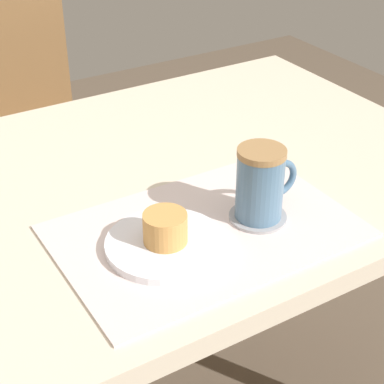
# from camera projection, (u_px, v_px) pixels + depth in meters

# --- Properties ---
(dining_table) EXTENTS (1.24, 0.75, 0.72)m
(dining_table) POSITION_uv_depth(u_px,v_px,m) (124.00, 224.00, 1.13)
(dining_table) COLOR beige
(dining_table) RESTS_ON ground_plane
(wooden_chair) EXTENTS (0.44, 0.44, 0.95)m
(wooden_chair) POSITION_uv_depth(u_px,v_px,m) (16.00, 126.00, 1.75)
(wooden_chair) COLOR brown
(wooden_chair) RESTS_ON ground_plane
(placemat) EXTENTS (0.45, 0.30, 0.00)m
(placemat) POSITION_uv_depth(u_px,v_px,m) (206.00, 231.00, 0.97)
(placemat) COLOR silver
(placemat) RESTS_ON dining_table
(pastry_plate) EXTENTS (0.18, 0.18, 0.01)m
(pastry_plate) POSITION_uv_depth(u_px,v_px,m) (166.00, 244.00, 0.93)
(pastry_plate) COLOR white
(pastry_plate) RESTS_ON placemat
(pastry) EXTENTS (0.06, 0.06, 0.05)m
(pastry) POSITION_uv_depth(u_px,v_px,m) (165.00, 228.00, 0.92)
(pastry) COLOR tan
(pastry) RESTS_ON pastry_plate
(coffee_coaster) EXTENTS (0.09, 0.09, 0.00)m
(coffee_coaster) POSITION_uv_depth(u_px,v_px,m) (258.00, 217.00, 1.00)
(coffee_coaster) COLOR #99999E
(coffee_coaster) RESTS_ON placemat
(coffee_mug) EXTENTS (0.11, 0.07, 0.12)m
(coffee_mug) POSITION_uv_depth(u_px,v_px,m) (261.00, 183.00, 0.97)
(coffee_mug) COLOR slate
(coffee_mug) RESTS_ON coffee_coaster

